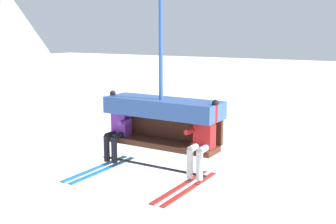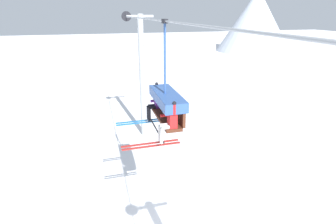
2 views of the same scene
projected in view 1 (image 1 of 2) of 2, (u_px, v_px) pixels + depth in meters
mountain_peak_west at (9, 37)px, 55.49m from camera, size 15.48×15.48×12.33m
chairlift_chair at (163, 114)px, 7.50m from camera, size 2.17×0.74×3.31m
skier_purple at (117, 127)px, 7.82m from camera, size 0.48×1.70×1.34m
skier_red at (201, 139)px, 6.93m from camera, size 0.48×1.70×1.34m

